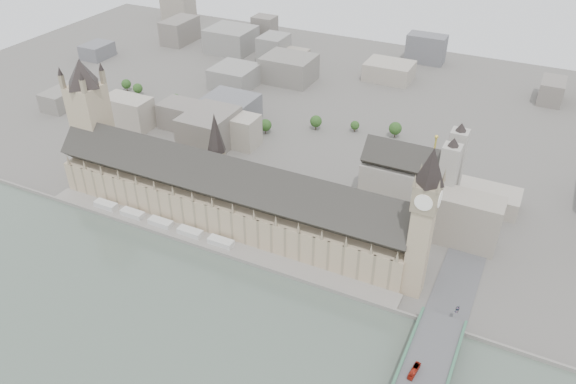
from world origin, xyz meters
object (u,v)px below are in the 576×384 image
at_px(victoria_tower, 91,116).
at_px(car_approach, 457,310).
at_px(red_bus_north, 414,371).
at_px(palace_of_westminster, 227,196).
at_px(elizabeth_tower, 424,214).
at_px(westminster_abbey, 412,178).

xyz_separation_m(victoria_tower, car_approach, (289.59, -33.82, -44.28)).
xyz_separation_m(victoria_tower, red_bus_north, (279.26, -86.90, -43.38)).
distance_m(red_bus_north, car_approach, 54.08).
xyz_separation_m(palace_of_westminster, elizabeth_tower, (138.00, -11.70, 35.38)).
distance_m(elizabeth_tower, car_approach, 57.88).
bearing_deg(victoria_tower, westminster_abbey, 16.50).
bearing_deg(elizabeth_tower, victoria_tower, 176.04).
relative_size(palace_of_westminster, victoria_tower, 2.65).
bearing_deg(red_bus_north, westminster_abbey, 113.79).
bearing_deg(elizabeth_tower, palace_of_westminster, 175.15).
xyz_separation_m(palace_of_westminster, car_approach, (167.59, -27.52, -11.78)).
relative_size(red_bus_north, car_approach, 2.43).
height_order(elizabeth_tower, victoria_tower, elizabeth_tower).
relative_size(elizabeth_tower, westminster_abbey, 1.58).
distance_m(palace_of_westminster, car_approach, 170.24).
relative_size(victoria_tower, westminster_abbey, 1.47).
bearing_deg(elizabeth_tower, westminster_abbey, 107.29).
height_order(elizabeth_tower, westminster_abbey, elizabeth_tower).
bearing_deg(car_approach, red_bus_north, -98.32).
xyz_separation_m(elizabeth_tower, car_approach, (29.59, -15.82, -47.16)).
relative_size(elizabeth_tower, car_approach, 23.12).
height_order(palace_of_westminster, red_bus_north, palace_of_westminster).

